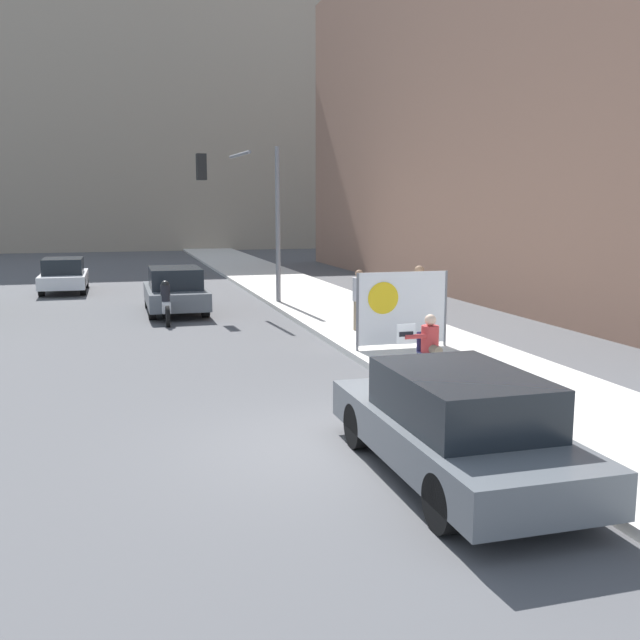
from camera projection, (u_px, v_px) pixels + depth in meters
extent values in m
plane|color=#4F4F51|center=(340.00, 449.00, 10.03)|extent=(160.00, 160.00, 0.00)
cube|color=beige|center=(319.00, 301.00, 25.33)|extent=(3.78, 90.00, 0.14)
cube|color=gray|center=(121.00, 87.00, 57.93)|extent=(52.00, 12.00, 25.99)
cube|color=#936B56|center=(535.00, 104.00, 29.54)|extent=(10.00, 32.00, 15.17)
cylinder|color=#474C56|center=(425.00, 367.00, 13.49)|extent=(0.03, 0.03, 0.44)
cylinder|color=#474C56|center=(443.00, 366.00, 13.59)|extent=(0.03, 0.03, 0.44)
cylinder|color=#474C56|center=(417.00, 363.00, 13.84)|extent=(0.03, 0.03, 0.44)
cylinder|color=#474C56|center=(435.00, 362.00, 13.94)|extent=(0.03, 0.03, 0.44)
cube|color=navy|center=(430.00, 353.00, 13.68)|extent=(0.40, 0.40, 0.02)
cube|color=navy|center=(426.00, 341.00, 13.83)|extent=(0.40, 0.02, 0.38)
cylinder|color=#756651|center=(434.00, 350.00, 13.51)|extent=(0.18, 0.42, 0.18)
cylinder|color=#756651|center=(438.00, 369.00, 13.36)|extent=(0.16, 0.16, 0.44)
cube|color=black|center=(439.00, 379.00, 13.33)|extent=(0.20, 0.28, 0.10)
cylinder|color=#B23333|center=(430.00, 339.00, 13.67)|extent=(0.34, 0.34, 0.52)
sphere|color=beige|center=(430.00, 320.00, 13.61)|extent=(0.22, 0.22, 0.22)
cylinder|color=#B23333|center=(416.00, 336.00, 13.49)|extent=(0.45, 0.09, 0.09)
cube|color=white|center=(406.00, 334.00, 13.42)|extent=(0.37, 0.02, 0.38)
cube|color=black|center=(406.00, 334.00, 13.41)|extent=(0.28, 0.01, 0.09)
cylinder|color=black|center=(418.00, 322.00, 17.35)|extent=(0.28, 0.28, 0.89)
cylinder|color=black|center=(419.00, 290.00, 17.22)|extent=(0.34, 0.34, 0.71)
sphere|color=#936B4C|center=(419.00, 270.00, 17.15)|extent=(0.23, 0.23, 0.23)
cylinder|color=#756651|center=(359.00, 316.00, 18.82)|extent=(0.28, 0.28, 0.78)
cylinder|color=#9E9EA3|center=(359.00, 289.00, 18.71)|extent=(0.34, 0.34, 0.62)
sphere|color=#936B4C|center=(359.00, 274.00, 18.64)|extent=(0.20, 0.20, 0.20)
cylinder|color=slate|center=(357.00, 312.00, 16.06)|extent=(0.06, 0.06, 1.77)
cylinder|color=slate|center=(445.00, 308.00, 16.64)|extent=(0.06, 0.06, 1.77)
cube|color=white|center=(402.00, 308.00, 16.34)|extent=(2.17, 0.02, 1.67)
cylinder|color=yellow|center=(383.00, 298.00, 16.15)|extent=(0.73, 0.01, 0.73)
cylinder|color=slate|center=(278.00, 225.00, 24.20)|extent=(0.16, 0.16, 5.23)
cylinder|color=slate|center=(240.00, 155.00, 23.40)|extent=(0.30, 2.57, 0.11)
cube|color=black|center=(201.00, 167.00, 23.03)|extent=(0.32, 0.32, 0.84)
sphere|color=green|center=(202.00, 176.00, 23.08)|extent=(0.18, 0.18, 0.18)
cube|color=#565B60|center=(453.00, 437.00, 8.90)|extent=(1.79, 4.43, 0.51)
cube|color=black|center=(461.00, 397.00, 8.64)|extent=(1.54, 2.31, 0.62)
cylinder|color=black|center=(358.00, 426.00, 10.02)|extent=(0.22, 0.64, 0.64)
cylinder|color=black|center=(459.00, 417.00, 10.45)|extent=(0.22, 0.64, 0.64)
cylinder|color=black|center=(443.00, 503.00, 7.41)|extent=(0.22, 0.64, 0.64)
cylinder|color=black|center=(574.00, 487.00, 7.84)|extent=(0.22, 0.64, 0.64)
cube|color=#565B60|center=(175.00, 296.00, 22.93)|extent=(1.82, 4.32, 0.55)
cube|color=black|center=(175.00, 278.00, 22.67)|extent=(1.57, 2.25, 0.64)
cylinder|color=black|center=(148.00, 298.00, 24.02)|extent=(0.22, 0.64, 0.64)
cylinder|color=black|center=(196.00, 297.00, 24.45)|extent=(0.22, 0.64, 0.64)
cylinder|color=black|center=(152.00, 309.00, 21.48)|extent=(0.22, 0.64, 0.64)
cylinder|color=black|center=(205.00, 307.00, 21.91)|extent=(0.22, 0.64, 0.64)
cube|color=silver|center=(64.00, 279.00, 28.45)|extent=(1.72, 4.11, 0.49)
cube|color=black|center=(63.00, 266.00, 28.21)|extent=(1.48, 2.14, 0.60)
cylinder|color=black|center=(47.00, 281.00, 29.49)|extent=(0.22, 0.64, 0.64)
cylinder|color=black|center=(85.00, 280.00, 29.89)|extent=(0.22, 0.64, 0.64)
cylinder|color=black|center=(41.00, 288.00, 27.07)|extent=(0.22, 0.64, 0.64)
cylinder|color=black|center=(83.00, 287.00, 27.47)|extent=(0.22, 0.64, 0.64)
cube|color=white|center=(166.00, 306.00, 20.89)|extent=(0.24, 0.92, 0.32)
cylinder|color=black|center=(165.00, 295.00, 20.79)|extent=(0.28, 0.28, 0.56)
sphere|color=black|center=(165.00, 285.00, 20.74)|extent=(0.24, 0.24, 0.24)
cylinder|color=black|center=(164.00, 309.00, 21.65)|extent=(0.10, 0.60, 0.60)
cylinder|color=black|center=(168.00, 316.00, 20.20)|extent=(0.10, 0.60, 0.60)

